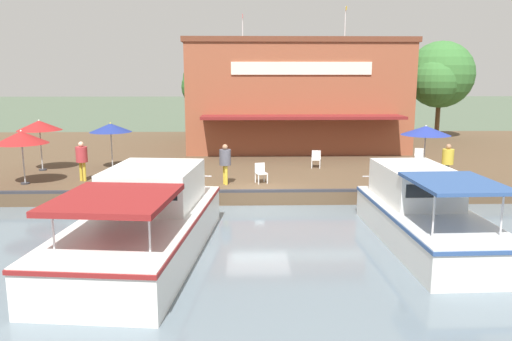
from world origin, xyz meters
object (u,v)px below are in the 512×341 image
at_px(cafe_chair_beside_entrance, 183,168).
at_px(cafe_chair_under_first_umbrella, 261,172).
at_px(patio_umbrella_back_row, 426,131).
at_px(waterfront_restaurant, 293,94).
at_px(mooring_post, 198,181).
at_px(person_at_quay_edge, 82,156).
at_px(patio_umbrella_by_entrance, 21,137).
at_px(person_near_entrance, 448,159).
at_px(tree_downstream_bank, 209,83).
at_px(cafe_chair_far_corner_seat, 316,158).
at_px(motorboat_nearest_quay, 417,211).
at_px(patio_umbrella_mid_patio_right, 111,128).
at_px(cafe_chair_back_row_seat, 419,156).
at_px(tree_upstream_bank, 439,76).
at_px(patio_umbrella_far_corner, 39,125).
at_px(person_mid_patio, 225,159).

bearing_deg(cafe_chair_beside_entrance, cafe_chair_under_first_umbrella, 74.38).
bearing_deg(patio_umbrella_back_row, cafe_chair_under_first_umbrella, -79.40).
distance_m(waterfront_restaurant, mooring_post, 14.56).
height_order(patio_umbrella_back_row, person_at_quay_edge, patio_umbrella_back_row).
height_order(patio_umbrella_by_entrance, person_at_quay_edge, patio_umbrella_by_entrance).
distance_m(person_near_entrance, tree_downstream_bank, 20.86).
distance_m(patio_umbrella_back_row, cafe_chair_far_corner_seat, 5.37).
relative_size(patio_umbrella_by_entrance, motorboat_nearest_quay, 0.28).
distance_m(patio_umbrella_mid_patio_right, person_near_entrance, 15.69).
distance_m(motorboat_nearest_quay, mooring_post, 8.49).
relative_size(patio_umbrella_back_row, person_near_entrance, 1.38).
height_order(patio_umbrella_by_entrance, cafe_chair_back_row_seat, patio_umbrella_by_entrance).
xyz_separation_m(patio_umbrella_by_entrance, person_near_entrance, (0.30, 17.98, -0.93)).
bearing_deg(tree_upstream_bank, patio_umbrella_far_corner, -63.00).
xyz_separation_m(patio_umbrella_far_corner, person_mid_patio, (3.46, 9.02, -1.10)).
xyz_separation_m(cafe_chair_far_corner_seat, tree_downstream_bank, (-13.50, -6.15, 3.56)).
distance_m(person_at_quay_edge, person_near_entrance, 15.74).
relative_size(waterfront_restaurant, patio_umbrella_mid_patio_right, 5.84).
height_order(person_mid_patio, motorboat_nearest_quay, motorboat_nearest_quay).
distance_m(person_at_quay_edge, person_mid_patio, 6.32).
xyz_separation_m(patio_umbrella_by_entrance, cafe_chair_under_first_umbrella, (0.02, 10.03, -1.51)).
height_order(patio_umbrella_mid_patio_right, cafe_chair_back_row_seat, patio_umbrella_mid_patio_right).
relative_size(cafe_chair_beside_entrance, cafe_chair_far_corner_seat, 1.00).
height_order(patio_umbrella_mid_patio_right, cafe_chair_beside_entrance, patio_umbrella_mid_patio_right).
relative_size(cafe_chair_far_corner_seat, mooring_post, 1.11).
bearing_deg(tree_upstream_bank, waterfront_restaurant, -71.90).
xyz_separation_m(patio_umbrella_back_row, mooring_post, (2.92, -10.13, -1.69)).
xyz_separation_m(patio_umbrella_mid_patio_right, cafe_chair_back_row_seat, (-0.68, 15.56, -1.55)).
bearing_deg(patio_umbrella_by_entrance, cafe_chair_far_corner_seat, 105.29).
relative_size(patio_umbrella_far_corner, motorboat_nearest_quay, 0.30).
distance_m(cafe_chair_beside_entrance, person_near_entrance, 11.46).
height_order(cafe_chair_beside_entrance, person_at_quay_edge, person_at_quay_edge).
bearing_deg(patio_umbrella_by_entrance, person_near_entrance, 89.05).
relative_size(person_mid_patio, mooring_post, 2.24).
bearing_deg(cafe_chair_beside_entrance, motorboat_nearest_quay, 50.65).
bearing_deg(mooring_post, waterfront_restaurant, 159.08).
height_order(cafe_chair_under_first_umbrella, tree_downstream_bank, tree_downstream_bank).
bearing_deg(patio_umbrella_mid_patio_right, patio_umbrella_by_entrance, -38.41).
distance_m(patio_umbrella_far_corner, cafe_chair_under_first_umbrella, 11.12).
xyz_separation_m(waterfront_restaurant, patio_umbrella_mid_patio_right, (8.26, -9.75, -1.32)).
bearing_deg(patio_umbrella_mid_patio_right, mooring_post, 42.67).
bearing_deg(person_near_entrance, patio_umbrella_far_corner, -100.56).
bearing_deg(mooring_post, person_mid_patio, 138.72).
relative_size(cafe_chair_back_row_seat, mooring_post, 1.11).
relative_size(patio_umbrella_by_entrance, tree_upstream_bank, 0.33).
xyz_separation_m(waterfront_restaurant, person_mid_patio, (12.11, -4.03, -2.26)).
xyz_separation_m(patio_umbrella_by_entrance, tree_downstream_bank, (-17.04, 6.78, 2.04)).
height_order(patio_umbrella_back_row, person_near_entrance, patio_umbrella_back_row).
relative_size(patio_umbrella_by_entrance, cafe_chair_back_row_seat, 2.70).
bearing_deg(cafe_chair_under_first_umbrella, tree_downstream_bank, -169.20).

